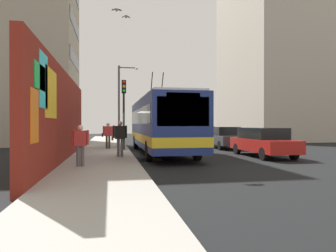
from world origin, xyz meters
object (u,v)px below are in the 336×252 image
pedestrian_near_wall (80,142)px  pedestrian_midblock (108,133)px  parked_car_champagne (202,134)px  pedestrian_at_curb (120,135)px  street_lamp (121,99)px  parked_car_dark_gray (223,137)px  city_bus (161,123)px  traffic_light (124,103)px  parked_car_red (263,141)px

pedestrian_near_wall → pedestrian_midblock: pedestrian_midblock is taller
parked_car_champagne → pedestrian_at_curb: bearing=146.0°
pedestrian_at_curb → pedestrian_near_wall: size_ratio=1.12×
pedestrian_midblock → street_lamp: street_lamp is taller
parked_car_dark_gray → pedestrian_near_wall: bearing=135.2°
parked_car_dark_gray → pedestrian_near_wall: 13.26m
city_bus → parked_car_champagne: (8.74, -5.20, -1.01)m
parked_car_dark_gray → street_lamp: bearing=52.5°
parked_car_dark_gray → pedestrian_near_wall: pedestrian_near_wall is taller
pedestrian_midblock → pedestrian_at_curb: bearing=-173.4°
city_bus → traffic_light: city_bus is taller
city_bus → traffic_light: (1.46, 2.15, 1.28)m
parked_car_champagne → pedestrian_midblock: 10.33m
pedestrian_near_wall → parked_car_champagne: bearing=-32.1°
pedestrian_near_wall → parked_car_dark_gray: bearing=-44.8°
parked_car_red → parked_car_champagne: bearing=-0.0°
city_bus → pedestrian_near_wall: (-6.16, 4.14, -0.77)m
parked_car_champagne → traffic_light: (-7.28, 7.35, 2.30)m
parked_car_dark_gray → parked_car_champagne: bearing=0.0°
pedestrian_at_curb → pedestrian_near_wall: bearing=154.9°
city_bus → street_lamp: street_lamp is taller
street_lamp → parked_car_red: bearing=-148.0°
parked_car_dark_gray → pedestrian_midblock: (-0.57, 8.36, 0.33)m
parked_car_dark_gray → parked_car_champagne: size_ratio=1.01×
parked_car_champagne → city_bus: bearing=149.2°
parked_car_red → pedestrian_at_curb: size_ratio=2.76×
city_bus → pedestrian_midblock: city_bus is taller
city_bus → pedestrian_midblock: bearing=49.7°
parked_car_red → pedestrian_at_curb: bearing=89.6°
pedestrian_midblock → city_bus: bearing=-130.3°
parked_car_red → traffic_light: 8.79m
street_lamp → parked_car_champagne: bearing=-90.7°
city_bus → street_lamp: 9.31m
city_bus → parked_car_red: (-2.78, -5.20, -1.01)m
pedestrian_near_wall → pedestrian_at_curb: bearing=-25.1°
street_lamp → pedestrian_midblock: bearing=169.8°
city_bus → street_lamp: size_ratio=1.76×
parked_car_dark_gray → pedestrian_midblock: pedestrian_midblock is taller
pedestrian_at_curb → pedestrian_near_wall: 3.80m
pedestrian_at_curb → traffic_light: size_ratio=0.40×
city_bus → pedestrian_near_wall: city_bus is taller
parked_car_red → city_bus: bearing=61.8°
parked_car_red → pedestrian_near_wall: bearing=109.9°
city_bus → street_lamp: (8.82, 2.06, 2.15)m
parked_car_dark_gray → street_lamp: 9.68m
parked_car_champagne → traffic_light: 10.60m
parked_car_dark_gray → traffic_light: bearing=103.7°
pedestrian_midblock → street_lamp: 6.85m
parked_car_dark_gray → traffic_light: traffic_light is taller
parked_car_red → street_lamp: bearing=32.0°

